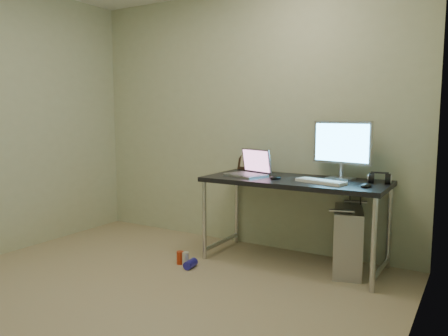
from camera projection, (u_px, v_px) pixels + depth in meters
floor at (122, 306)px, 2.99m from camera, size 3.50×3.50×0.00m
wall_back at (244, 120)px, 4.33m from camera, size 3.50×0.02×2.50m
wall_right at (404, 126)px, 1.95m from camera, size 0.02×3.50×2.50m
desk at (295, 188)px, 3.76m from camera, size 1.55×0.68×0.75m
tower_computer at (348, 240)px, 3.60m from camera, size 0.35×0.55×0.57m
cable_a at (350, 218)px, 3.83m from camera, size 0.01×0.16×0.69m
cable_b at (360, 222)px, 3.77m from camera, size 0.02×0.11×0.71m
can_red at (180, 258)px, 3.81m from camera, size 0.08×0.08×0.11m
can_white at (185, 258)px, 3.80m from camera, size 0.08×0.08×0.11m
can_blue at (190, 264)px, 3.71m from camera, size 0.09×0.14×0.07m
laptop at (250, 169)px, 3.95m from camera, size 0.42×0.38×0.24m
monitor at (342, 145)px, 3.69m from camera, size 0.53×0.19×0.50m
keyboard at (321, 181)px, 3.52m from camera, size 0.43×0.24×0.02m
mouse_right at (366, 185)px, 3.32m from camera, size 0.10×0.13×0.04m
mouse_left at (276, 177)px, 3.74m from camera, size 0.10×0.13×0.04m
headphones at (380, 179)px, 3.51m from camera, size 0.18×0.11×0.11m
picture_frame at (249, 160)px, 4.31m from camera, size 0.27×0.14×0.21m
webcam at (264, 163)px, 4.20m from camera, size 0.04×0.03×0.11m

